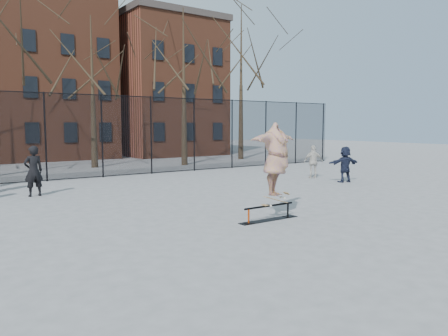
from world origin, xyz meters
TOP-DOWN VIEW (x-y plane):
  - ground at (0.00, 0.00)m, footprint 100.00×100.00m
  - skate_rail at (1.43, 1.13)m, footprint 1.88×0.29m
  - skateboard at (1.67, 1.13)m, footprint 0.81×0.19m
  - skater at (1.67, 1.13)m, footprint 2.48×1.58m
  - bystander_black at (-2.81, 8.96)m, footprint 0.71×0.51m
  - bystander_white at (9.28, 6.84)m, footprint 0.98×0.82m
  - bystander_navy at (9.31, 5.00)m, footprint 1.55×0.83m
  - fence at (-0.01, 13.00)m, footprint 34.03×0.07m
  - tree_row at (-0.25, 17.15)m, footprint 33.66×7.46m
  - rowhouses at (0.72, 26.00)m, footprint 29.00×7.00m

SIDE VIEW (x-z plane):
  - ground at x=0.00m, z-range 0.00..0.00m
  - skate_rail at x=1.43m, z-range -0.05..0.37m
  - skateboard at x=1.67m, z-range 0.41..0.51m
  - bystander_white at x=9.28m, z-range 0.00..1.56m
  - bystander_navy at x=9.31m, z-range 0.00..1.60m
  - bystander_black at x=-2.81m, z-range 0.00..1.81m
  - skater at x=1.67m, z-range 0.51..2.48m
  - fence at x=-0.01m, z-range 0.05..4.05m
  - rowhouses at x=0.72m, z-range -0.44..12.56m
  - tree_row at x=-0.25m, z-range 2.02..12.69m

